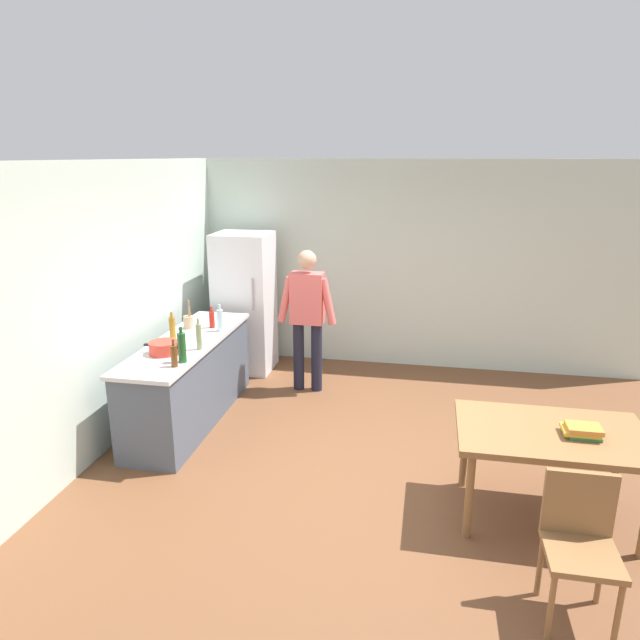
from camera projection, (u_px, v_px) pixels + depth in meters
ground_plane at (369, 478)px, 5.03m from camera, size 14.00×14.00×0.00m
wall_back at (396, 265)px, 7.48m from camera, size 6.40×0.12×2.70m
wall_left at (97, 310)px, 5.32m from camera, size 0.12×5.60×2.70m
kitchen_counter at (190, 380)px, 6.02m from camera, size 0.64×2.20×0.90m
refrigerator at (245, 303)px, 7.39m from camera, size 0.70×0.67×1.80m
person at (307, 312)px, 6.67m from camera, size 0.70×0.22×1.70m
dining_table at (552, 440)px, 4.30m from camera, size 1.40×0.90×0.75m
chair at (580, 537)px, 3.43m from camera, size 0.42×0.42×0.91m
cooking_pot at (164, 348)px, 5.48m from camera, size 0.40×0.28×0.12m
utensil_jar at (188, 321)px, 6.27m from camera, size 0.11×0.11×0.32m
bottle_oil_amber at (172, 327)px, 5.94m from camera, size 0.06×0.06×0.28m
bottle_vinegar_tall at (199, 336)px, 5.58m from camera, size 0.06×0.06×0.32m
bottle_water_clear at (220, 320)px, 6.16m from camera, size 0.07×0.07×0.30m
bottle_sauce_red at (212, 319)px, 6.30m from camera, size 0.06×0.06×0.24m
bottle_wine_green at (182, 347)px, 5.23m from camera, size 0.08×0.08×0.34m
bottle_beer_brown at (174, 356)px, 5.13m from camera, size 0.06×0.06×0.26m
book_stack at (583, 431)px, 4.18m from camera, size 0.27×0.21×0.09m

